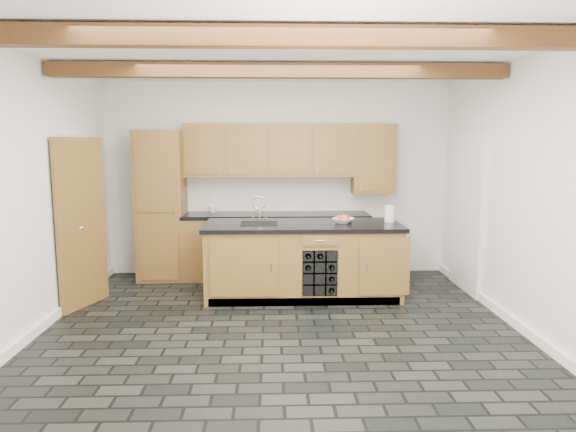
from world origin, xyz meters
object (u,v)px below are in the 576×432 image
at_px(kitchen_scale, 344,218).
at_px(paper_towel, 390,214).
at_px(fruit_bowl, 343,221).
at_px(island, 303,260).

distance_m(kitchen_scale, paper_towel, 0.60).
xyz_separation_m(fruit_bowl, paper_towel, (0.61, 0.09, 0.07)).
bearing_deg(fruit_bowl, kitchen_scale, 81.09).
bearing_deg(fruit_bowl, island, -177.48).
bearing_deg(kitchen_scale, fruit_bowl, -99.69).
bearing_deg(paper_towel, kitchen_scale, 165.07).
relative_size(island, paper_towel, 11.65).
bearing_deg(island, kitchen_scale, 25.79).
bearing_deg(fruit_bowl, paper_towel, 8.27).
relative_size(island, kitchen_scale, 12.86).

